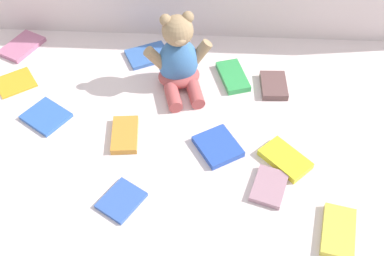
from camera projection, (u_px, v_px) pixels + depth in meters
The scene contains 14 objects.
ground_plane at pixel (202, 125), 1.28m from camera, with size 3.20×3.20×0.00m, color silver.
teddy_bear at pixel (179, 60), 1.32m from camera, with size 0.20×0.19×0.24m.
book_case_0 at pixel (233, 76), 1.40m from camera, with size 0.07×0.13×0.02m, color green.
book_case_1 at pixel (125, 135), 1.24m from camera, with size 0.07×0.12×0.02m, color orange.
book_case_2 at pixel (46, 116), 1.29m from camera, with size 0.10×0.11×0.01m, color #3160BA.
book_case_3 at pixel (121, 200), 1.11m from camera, with size 0.08×0.10×0.01m, color #3458B1.
book_case_4 at pixel (218, 146), 1.22m from camera, with size 0.10×0.11×0.02m, color #274BB1.
book_case_5 at pixel (274, 85), 1.37m from camera, with size 0.07×0.11×0.02m, color brown.
book_case_6 at pixel (338, 232), 1.05m from camera, with size 0.07×0.13×0.02m, color gold.
book_case_7 at pixel (269, 187), 1.14m from camera, with size 0.08×0.11×0.01m, color #A67889.
book_case_8 at pixel (15, 82), 1.39m from camera, with size 0.10×0.11×0.01m, color orange.
book_case_9 at pixel (285, 159), 1.19m from camera, with size 0.08×0.13×0.02m, color yellow.
book_case_10 at pixel (148, 55), 1.47m from camera, with size 0.09×0.13×0.01m, color #3865B4.
book_case_11 at pixel (22, 46), 1.49m from camera, with size 0.09×0.13×0.01m, color #B7678B.
Camera 1 is at (0.02, -0.85, 0.95)m, focal length 43.62 mm.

